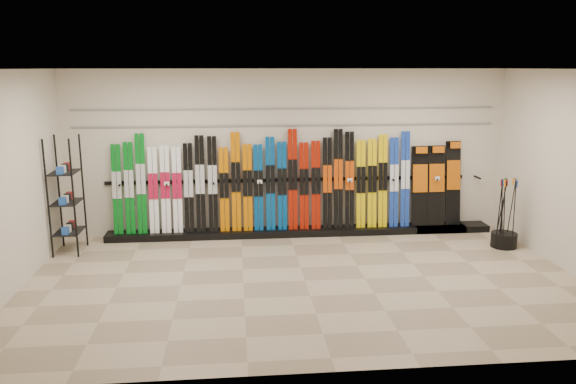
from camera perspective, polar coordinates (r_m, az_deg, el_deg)
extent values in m
plane|color=gray|center=(8.23, 1.73, -9.00)|extent=(8.00, 8.00, 0.00)
plane|color=beige|center=(10.25, 0.03, 4.02)|extent=(8.00, 0.00, 8.00)
plane|color=beige|center=(8.31, -26.72, 0.64)|extent=(0.00, 5.00, 5.00)
plane|color=silver|center=(7.65, 1.88, 12.38)|extent=(8.00, 8.00, 0.00)
cube|color=black|center=(10.38, 1.39, -4.03)|extent=(8.00, 0.40, 0.12)
cube|color=#067018|center=(10.34, -16.97, 0.24)|extent=(0.17, 0.19, 1.59)
cube|color=#067018|center=(10.30, -15.82, 0.36)|extent=(0.17, 0.19, 1.63)
cube|color=#067018|center=(10.25, -14.70, 0.80)|extent=(0.17, 0.21, 1.77)
cube|color=white|center=(10.24, -13.52, 0.15)|extent=(0.17, 0.18, 1.53)
cube|color=white|center=(10.21, -12.34, 0.24)|extent=(0.17, 0.19, 1.55)
cube|color=white|center=(10.18, -11.19, 0.21)|extent=(0.17, 0.18, 1.53)
cube|color=black|center=(10.16, -10.06, 0.40)|extent=(0.17, 0.19, 1.59)
cube|color=black|center=(10.14, -8.91, 0.81)|extent=(0.17, 0.20, 1.73)
cube|color=black|center=(10.13, -7.66, 0.79)|extent=(0.17, 0.20, 1.71)
cube|color=#D06A00|center=(10.14, -6.49, 0.24)|extent=(0.17, 0.18, 1.51)
cube|color=#D06A00|center=(10.12, -5.31, 1.03)|extent=(0.17, 0.21, 1.78)
cube|color=#D06A00|center=(10.13, -4.13, 0.45)|extent=(0.17, 0.19, 1.57)
cube|color=#034386|center=(10.14, -3.03, 0.44)|extent=(0.17, 0.19, 1.55)
cube|color=#034386|center=(10.14, -1.80, 0.84)|extent=(0.17, 0.20, 1.69)
cube|color=#034386|center=(10.16, -0.60, 0.61)|extent=(0.17, 0.19, 1.60)
cube|color=#9D1403|center=(10.17, 0.49, 1.27)|extent=(0.17, 0.21, 1.82)
cube|color=#9D1403|center=(10.21, 1.64, 0.60)|extent=(0.17, 0.19, 1.58)
cube|color=#9D1403|center=(10.23, 2.85, 0.71)|extent=(0.17, 0.19, 1.61)
cube|color=black|center=(10.26, 4.02, 0.89)|extent=(0.17, 0.20, 1.66)
cube|color=black|center=(10.29, 5.12, 1.32)|extent=(0.17, 0.21, 1.81)
cube|color=black|center=(10.33, 6.27, 1.21)|extent=(0.17, 0.21, 1.76)
cube|color=yellow|center=(10.39, 7.41, 0.80)|extent=(0.17, 0.19, 1.61)
cube|color=yellow|center=(10.43, 8.54, 0.88)|extent=(0.17, 0.19, 1.63)
cube|color=yellow|center=(10.48, 9.61, 1.11)|extent=(0.17, 0.20, 1.71)
cube|color=#183BA8|center=(10.54, 10.71, 0.97)|extent=(0.17, 0.20, 1.65)
cube|color=#183BA8|center=(10.60, 11.81, 1.28)|extent=(0.17, 0.21, 1.76)
cube|color=black|center=(10.74, 13.23, 0.59)|extent=(0.31, 0.23, 1.48)
cube|color=black|center=(10.85, 14.83, 0.64)|extent=(0.32, 0.23, 1.48)
cube|color=black|center=(10.96, 16.41, 0.87)|extent=(0.28, 0.24, 1.56)
cube|color=black|center=(9.91, -21.61, -0.30)|extent=(0.40, 0.60, 1.94)
cylinder|color=black|center=(10.35, 21.07, -4.56)|extent=(0.44, 0.44, 0.25)
cylinder|color=black|center=(10.15, 21.11, -2.06)|extent=(0.04, 0.11, 1.18)
cylinder|color=black|center=(10.32, 21.69, -1.87)|extent=(0.09, 0.05, 1.18)
cylinder|color=black|center=(10.12, 20.79, -2.07)|extent=(0.10, 0.12, 1.18)
cylinder|color=black|center=(10.14, 20.86, -2.05)|extent=(0.03, 0.11, 1.18)
cylinder|color=black|center=(10.12, 20.64, -2.05)|extent=(0.12, 0.15, 1.17)
cylinder|color=black|center=(10.08, 20.92, -2.13)|extent=(0.08, 0.11, 1.18)
cylinder|color=black|center=(10.11, 21.97, -2.18)|extent=(0.10, 0.13, 1.17)
cylinder|color=black|center=(10.26, 20.93, -1.88)|extent=(0.06, 0.03, 1.18)
cube|color=gray|center=(10.17, 0.04, 6.79)|extent=(7.60, 0.02, 0.03)
cube|color=gray|center=(10.14, 0.04, 8.48)|extent=(7.60, 0.02, 0.03)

